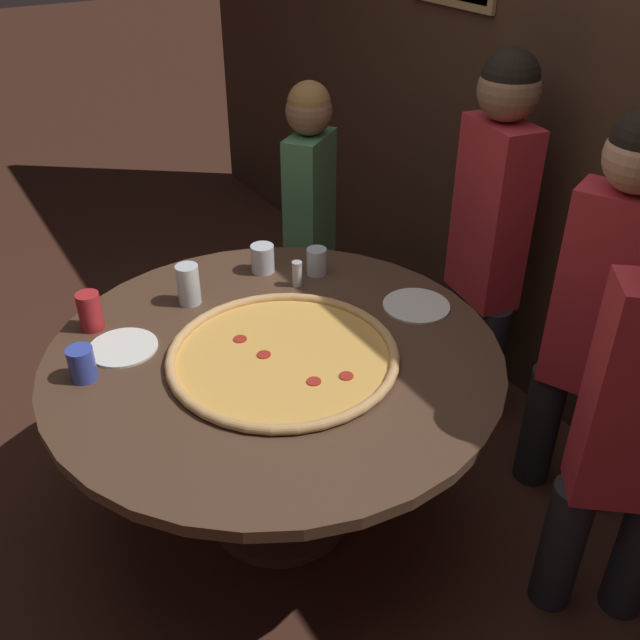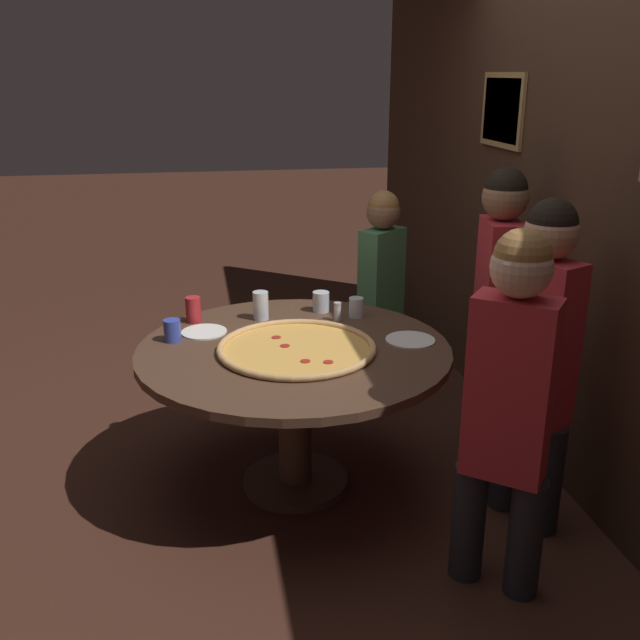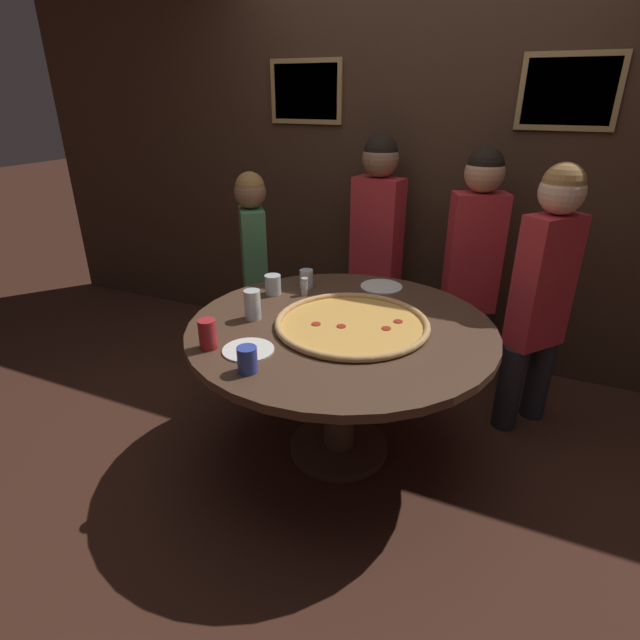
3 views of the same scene
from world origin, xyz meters
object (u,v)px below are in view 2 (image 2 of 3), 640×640
object	(u,v)px
drink_cup_by_shaker	(321,302)
drink_cup_far_left	(172,331)
drink_cup_far_right	(193,310)
condiment_shaker	(337,311)
diner_far_right	(381,286)
drink_cup_beside_pizza	(356,307)
diner_centre_back	(509,397)
diner_side_left	(539,348)
dining_table	(294,375)
white_plate_far_back	(410,340)
white_plate_left_side	(204,332)
diner_side_right	(497,298)
drink_cup_near_right	(261,306)
giant_pizza	(297,348)

from	to	relation	value
drink_cup_by_shaker	drink_cup_far_left	distance (m)	0.84
drink_cup_far_right	condiment_shaker	world-z (taller)	drink_cup_far_right
diner_far_right	drink_cup_far_left	bearing A→B (deg)	173.68
drink_cup_beside_pizza	diner_centre_back	xyz separation A→B (m)	(1.22, 0.30, 0.03)
diner_side_left	dining_table	bearing A→B (deg)	41.36
dining_table	drink_cup_far_left	world-z (taller)	drink_cup_far_left
white_plate_far_back	dining_table	bearing A→B (deg)	-91.97
drink_cup_beside_pizza	condiment_shaker	distance (m)	0.11
white_plate_left_side	diner_side_left	distance (m)	1.57
condiment_shaker	diner_side_left	world-z (taller)	diner_side_left
diner_far_right	condiment_shaker	bearing A→B (deg)	-160.99
drink_cup_beside_pizza	diner_side_right	distance (m)	0.72
white_plate_left_side	drink_cup_far_right	bearing A→B (deg)	-164.42
white_plate_left_side	diner_side_left	world-z (taller)	diner_side_left
diner_centre_back	condiment_shaker	bearing A→B (deg)	-32.45
drink_cup_near_right	diner_centre_back	bearing A→B (deg)	31.92
drink_cup_far_left	dining_table	bearing A→B (deg)	72.76
white_plate_left_side	giant_pizza	bearing A→B (deg)	52.53
drink_cup_beside_pizza	diner_side_left	xyz separation A→B (m)	(0.82, 0.61, 0.05)
giant_pizza	drink_cup_near_right	distance (m)	0.49
diner_far_right	diner_centre_back	distance (m)	1.73
white_plate_far_back	diner_centre_back	distance (m)	0.84
giant_pizza	diner_far_right	xyz separation A→B (m)	(-0.93, 0.64, -0.01)
condiment_shaker	drink_cup_near_right	bearing A→B (deg)	-103.35
giant_pizza	drink_cup_beside_pizza	size ratio (longest dim) A/B	7.10
diner_far_right	dining_table	bearing A→B (deg)	-163.07
drink_cup_by_shaker	diner_side_left	bearing A→B (deg)	39.59
giant_pizza	diner_side_right	xyz separation A→B (m)	(-0.24, 1.07, 0.11)
drink_cup_by_shaker	drink_cup_far_left	world-z (taller)	same
drink_cup_beside_pizza	drink_cup_far_left	distance (m)	0.96
drink_cup_beside_pizza	white_plate_left_side	size ratio (longest dim) A/B	0.46
drink_cup_beside_pizza	diner_side_left	bearing A→B (deg)	36.85
dining_table	drink_cup_by_shaker	distance (m)	0.57
giant_pizza	drink_cup_far_right	distance (m)	0.67
drink_cup_far_right	drink_cup_far_left	world-z (taller)	drink_cup_far_right
diner_side_left	drink_cup_far_left	bearing A→B (deg)	43.83
white_plate_left_side	diner_side_right	xyz separation A→B (m)	(0.08, 1.48, 0.12)
dining_table	diner_side_right	distance (m)	1.12
drink_cup_by_shaker	diner_centre_back	size ratio (longest dim) A/B	0.07
drink_cup_far_right	drink_cup_beside_pizza	world-z (taller)	drink_cup_far_right
drink_cup_by_shaker	drink_cup_far_right	bearing A→B (deg)	-85.11
diner_far_right	white_plate_far_back	bearing A→B (deg)	-132.32
diner_side_left	drink_cup_far_right	bearing A→B (deg)	34.33
white_plate_far_back	diner_side_left	bearing A→B (deg)	45.36
drink_cup_far_right	white_plate_far_back	bearing A→B (deg)	65.91
white_plate_left_side	diner_far_right	bearing A→B (deg)	120.02
dining_table	white_plate_left_side	distance (m)	0.51
giant_pizza	white_plate_far_back	xyz separation A→B (m)	(-0.03, 0.55, -0.01)
dining_table	drink_cup_beside_pizza	distance (m)	0.56
drink_cup_by_shaker	diner_far_right	xyz separation A→B (m)	(-0.38, 0.43, -0.05)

